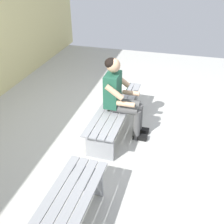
# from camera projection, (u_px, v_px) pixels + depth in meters

# --- Properties ---
(ground_plane) EXTENTS (10.00, 7.00, 0.04)m
(ground_plane) POSITION_uv_depth(u_px,v_px,m) (172.00, 189.00, 3.35)
(ground_plane) COLOR #B2B2AD
(bench_near) EXTENTS (1.79, 0.49, 0.42)m
(bench_near) POSITION_uv_depth(u_px,v_px,m) (115.00, 111.00, 4.28)
(bench_near) COLOR gray
(bench_near) RESTS_ON ground
(person_seated) EXTENTS (0.50, 0.69, 1.23)m
(person_seated) POSITION_uv_depth(u_px,v_px,m) (120.00, 95.00, 4.01)
(person_seated) COLOR #1E513D
(person_seated) RESTS_ON ground
(apple) EXTENTS (0.08, 0.08, 0.08)m
(apple) POSITION_uv_depth(u_px,v_px,m) (117.00, 92.00, 4.55)
(apple) COLOR red
(apple) RESTS_ON bench_near
(book_open) EXTENTS (0.42, 0.17, 0.02)m
(book_open) POSITION_uv_depth(u_px,v_px,m) (123.00, 87.00, 4.79)
(book_open) COLOR white
(book_open) RESTS_ON bench_near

